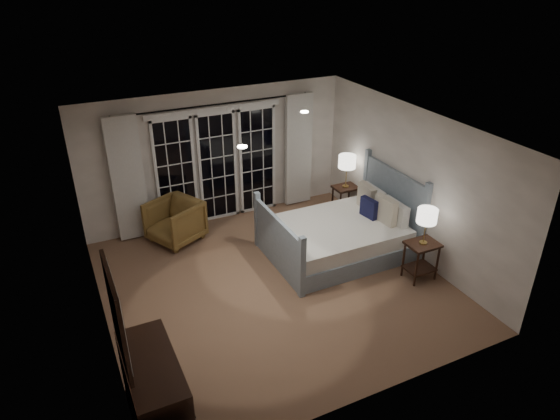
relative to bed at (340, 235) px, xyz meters
name	(u,v)px	position (x,y,z in m)	size (l,w,h in m)	color
floor	(274,284)	(-1.41, -0.36, -0.33)	(5.00, 5.00, 0.00)	#855C47
ceiling	(273,130)	(-1.41, -0.36, 2.17)	(5.00, 5.00, 0.00)	white
wall_left	(93,253)	(-3.91, -0.36, 0.92)	(0.02, 5.00, 2.50)	white
wall_right	(411,182)	(1.09, -0.36, 0.92)	(0.02, 5.00, 2.50)	white
wall_back	(217,157)	(-1.41, 2.14, 0.92)	(5.00, 0.02, 2.50)	white
wall_front	(374,312)	(-1.41, -2.86, 0.92)	(5.00, 0.02, 2.50)	white
french_doors	(218,165)	(-1.41, 2.10, 0.76)	(2.50, 0.04, 2.20)	black
curtain_rod	(215,105)	(-1.41, 2.04, 1.92)	(0.03, 0.03, 3.50)	black
curtain_left	(128,179)	(-3.06, 2.02, 0.82)	(0.55, 0.10, 2.25)	silver
curtain_right	(298,150)	(0.24, 2.02, 0.82)	(0.55, 0.10, 2.25)	silver
downlight_a	(305,112)	(-0.61, 0.24, 2.16)	(0.12, 0.12, 0.01)	white
downlight_b	(242,147)	(-2.01, -0.76, 2.16)	(0.12, 0.12, 0.01)	white
bed	(340,235)	(0.00, 0.00, 0.00)	(2.28, 1.64, 1.33)	#8692A1
nightstand_left	(421,255)	(0.73, -1.20, 0.08)	(0.49, 0.39, 0.63)	#321C10
nightstand_right	(345,196)	(0.83, 1.18, 0.05)	(0.45, 0.36, 0.59)	#321C10
lamp_left	(427,216)	(0.73, -1.20, 0.77)	(0.30, 0.30, 0.59)	tan
lamp_right	(347,162)	(0.83, 1.18, 0.77)	(0.33, 0.33, 0.64)	tan
armchair	(175,221)	(-2.43, 1.62, 0.05)	(0.81, 0.83, 0.76)	brown
dresser	(155,393)	(-3.64, -2.16, 0.11)	(0.53, 1.25, 0.89)	#321C10
mirror	(117,317)	(-3.88, -2.16, 1.22)	(0.05, 0.85, 1.00)	#321C10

